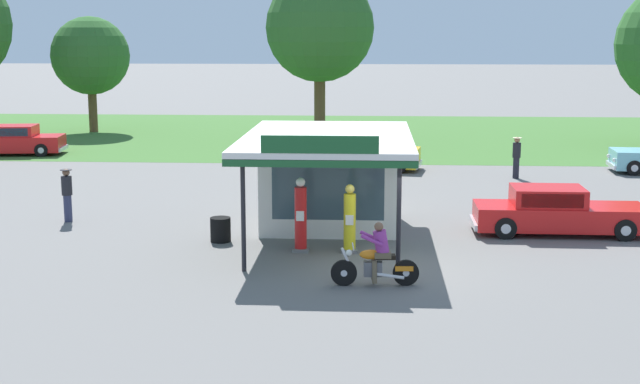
% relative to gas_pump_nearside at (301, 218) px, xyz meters
% --- Properties ---
extents(ground_plane, '(300.00, 300.00, 0.00)m').
position_rel_gas_pump_nearside_xyz_m(ground_plane, '(2.24, -1.55, -0.97)').
color(ground_plane, slate).
extents(grass_verge_strip, '(120.00, 24.00, 0.01)m').
position_rel_gas_pump_nearside_xyz_m(grass_verge_strip, '(2.24, 28.45, -0.97)').
color(grass_verge_strip, '#3D6B2D').
rests_on(grass_verge_strip, ground).
extents(service_station_kiosk, '(4.86, 7.97, 3.58)m').
position_rel_gas_pump_nearside_xyz_m(service_station_kiosk, '(0.69, 2.90, 0.85)').
color(service_station_kiosk, silver).
rests_on(service_station_kiosk, ground).
extents(gas_pump_nearside, '(0.44, 0.44, 2.11)m').
position_rel_gas_pump_nearside_xyz_m(gas_pump_nearside, '(0.00, 0.00, 0.00)').
color(gas_pump_nearside, slate).
rests_on(gas_pump_nearside, ground).
extents(gas_pump_offside, '(0.44, 0.44, 1.93)m').
position_rel_gas_pump_nearside_xyz_m(gas_pump_offside, '(1.37, -0.00, -0.09)').
color(gas_pump_offside, slate).
rests_on(gas_pump_offside, ground).
extents(motorcycle_with_rider, '(2.15, 0.70, 1.58)m').
position_rel_gas_pump_nearside_xyz_m(motorcycle_with_rider, '(2.11, -3.20, -0.32)').
color(motorcycle_with_rider, black).
rests_on(motorcycle_with_rider, ground).
extents(featured_classic_sedan, '(5.36, 1.92, 1.44)m').
position_rel_gas_pump_nearside_xyz_m(featured_classic_sedan, '(7.65, 2.67, -0.31)').
color(featured_classic_sedan, red).
rests_on(featured_classic_sedan, ground).
extents(parked_car_back_row_centre, '(5.62, 2.58, 1.49)m').
position_rel_gas_pump_nearside_xyz_m(parked_car_back_row_centre, '(-16.26, 18.68, -0.28)').
color(parked_car_back_row_centre, red).
rests_on(parked_car_back_row_centre, ground).
extents(parked_car_back_row_centre_right, '(5.04, 2.62, 1.54)m').
position_rel_gas_pump_nearside_xyz_m(parked_car_back_row_centre_right, '(1.80, 15.02, -0.26)').
color(parked_car_back_row_centre_right, gold).
rests_on(parked_car_back_row_centre_right, ground).
extents(bystander_chatting_near_pumps, '(0.38, 0.38, 1.76)m').
position_rel_gas_pump_nearside_xyz_m(bystander_chatting_near_pumps, '(8.06, 12.93, -0.02)').
color(bystander_chatting_near_pumps, black).
rests_on(bystander_chatting_near_pumps, ground).
extents(bystander_leaning_by_kiosk, '(0.38, 0.38, 1.74)m').
position_rel_gas_pump_nearside_xyz_m(bystander_leaning_by_kiosk, '(-7.90, 3.46, -0.03)').
color(bystander_leaning_by_kiosk, '#2D3351').
rests_on(bystander_leaning_by_kiosk, ground).
extents(tree_oak_far_right, '(6.05, 6.06, 9.39)m').
position_rel_gas_pump_nearside_xyz_m(tree_oak_far_right, '(-1.12, 25.41, 5.21)').
color(tree_oak_far_right, brown).
rests_on(tree_oak_far_right, ground).
extents(tree_oak_left, '(4.77, 4.77, 7.07)m').
position_rel_gas_pump_nearside_xyz_m(tree_oak_left, '(-15.45, 29.11, 3.63)').
color(tree_oak_left, brown).
rests_on(tree_oak_left, ground).
extents(spare_tire_stack, '(0.60, 0.60, 0.72)m').
position_rel_gas_pump_nearside_xyz_m(spare_tire_stack, '(-2.46, 1.04, -0.61)').
color(spare_tire_stack, black).
rests_on(spare_tire_stack, ground).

